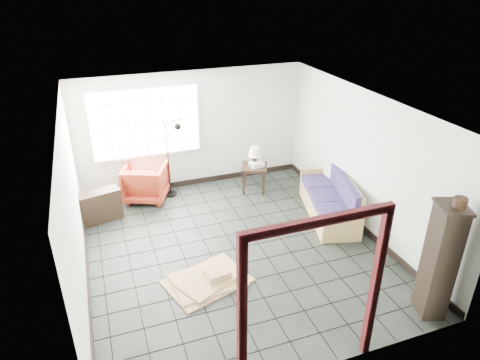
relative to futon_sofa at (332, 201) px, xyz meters
name	(u,v)px	position (x,y,z in m)	size (l,w,h in m)	color
ground	(234,249)	(-2.21, -0.44, -0.32)	(5.50, 5.50, 0.00)	black
room_shell	(233,162)	(-2.21, -0.41, 1.36)	(5.02, 5.52, 2.61)	silver
window_panel	(146,123)	(-3.21, 2.26, 1.28)	(2.32, 0.08, 1.52)	silver
doorway_trim	(314,281)	(-2.21, -3.14, 1.06)	(1.80, 0.08, 2.20)	#3A0D10
futon_sofa	(332,201)	(0.00, 0.00, 0.00)	(1.23, 2.09, 0.87)	#9D7C47
armchair	(146,180)	(-3.36, 1.96, 0.12)	(0.85, 0.80, 0.88)	maroon
side_table	(254,170)	(-1.05, 1.53, 0.17)	(0.72, 0.72, 0.60)	black
table_lamp	(255,153)	(-1.04, 1.58, 0.57)	(0.35, 0.35, 0.42)	black
projector	(257,164)	(-1.01, 1.49, 0.33)	(0.30, 0.25, 0.10)	silver
floor_lamp	(174,156)	(-2.75, 1.88, 0.62)	(0.47, 0.42, 1.75)	black
console_shelf	(100,206)	(-4.36, 1.37, 0.00)	(0.86, 0.50, 0.63)	black
tall_shelf	(440,260)	(-0.07, -2.84, 0.58)	(0.51, 0.58, 1.76)	black
pot	(460,203)	(-0.03, -2.89, 1.51)	(0.18, 0.18, 0.13)	black
open_box	(324,204)	(-0.06, 0.19, -0.17)	(0.80, 0.55, 0.41)	olive
cardboard_pile	(209,279)	(-2.89, -1.14, -0.27)	(1.46, 1.22, 0.18)	olive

